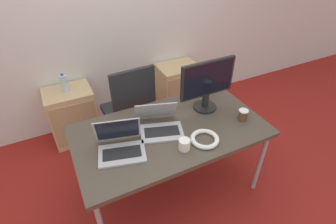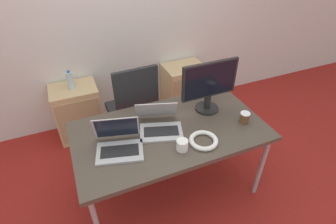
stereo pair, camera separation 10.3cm
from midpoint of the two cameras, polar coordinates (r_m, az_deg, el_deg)
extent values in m
plane|color=maroon|center=(2.73, -0.70, -15.84)|extent=(14.00, 14.00, 0.00)
cube|color=silver|center=(3.14, -12.95, 19.66)|extent=(10.00, 0.05, 2.60)
cube|color=#473D33|center=(2.20, -0.84, -4.20)|extent=(1.59, 0.88, 0.04)
cylinder|color=#99999E|center=(2.58, 18.32, -10.47)|extent=(0.04, 0.04, 0.70)
cylinder|color=#99999E|center=(2.61, -19.53, -10.00)|extent=(0.04, 0.04, 0.70)
cylinder|color=#99999E|center=(2.99, 8.84, -1.27)|extent=(0.04, 0.04, 0.70)
cylinder|color=#232326|center=(3.22, -9.06, -5.87)|extent=(0.56, 0.56, 0.04)
cylinder|color=gray|center=(3.08, -9.43, -2.92)|extent=(0.05, 0.05, 0.39)
cube|color=#232326|center=(2.96, -9.80, 0.01)|extent=(0.50, 0.50, 0.07)
cube|color=#232326|center=(2.57, -8.50, 3.02)|extent=(0.44, 0.06, 0.60)
cube|color=tan|center=(3.26, -20.88, -0.60)|extent=(0.51, 0.40, 0.65)
cube|color=tan|center=(3.09, -20.29, -2.63)|extent=(0.47, 0.01, 0.52)
cube|color=tan|center=(3.55, 1.22, 5.31)|extent=(0.51, 0.40, 0.65)
cube|color=tan|center=(3.40, 2.80, 3.72)|extent=(0.47, 0.01, 0.52)
cylinder|color=silver|center=(3.04, -22.56, 5.76)|extent=(0.07, 0.07, 0.19)
cylinder|color=#3359B2|center=(2.99, -23.03, 7.49)|extent=(0.03, 0.03, 0.02)
cube|color=#ADADB2|center=(2.00, -11.44, -8.96)|extent=(0.39, 0.31, 0.02)
cube|color=black|center=(2.00, -11.48, -8.76)|extent=(0.31, 0.20, 0.00)
cube|color=#ADADB2|center=(2.03, -12.40, -3.81)|extent=(0.35, 0.16, 0.22)
cube|color=black|center=(2.02, -12.33, -3.85)|extent=(0.32, 0.14, 0.20)
cube|color=#ADADB2|center=(2.15, -2.72, -4.48)|extent=(0.40, 0.33, 0.02)
cube|color=black|center=(2.14, -2.73, -4.29)|extent=(0.31, 0.21, 0.00)
cube|color=#ADADB2|center=(2.20, -4.05, 0.32)|extent=(0.37, 0.22, 0.21)
cube|color=black|center=(2.19, -3.97, 0.33)|extent=(0.33, 0.20, 0.19)
cylinder|color=black|center=(2.45, 6.81, 1.12)|extent=(0.21, 0.21, 0.02)
cylinder|color=black|center=(2.41, 6.93, 2.52)|extent=(0.06, 0.06, 0.12)
cube|color=black|center=(2.29, 7.34, 7.23)|extent=(0.52, 0.03, 0.33)
cube|color=black|center=(2.28, 7.55, 7.05)|extent=(0.48, 0.00, 0.30)
cylinder|color=white|center=(1.99, 2.10, -7.10)|extent=(0.09, 0.09, 0.09)
cylinder|color=brown|center=(2.34, 14.77, -0.71)|extent=(0.08, 0.08, 0.09)
cylinder|color=white|center=(2.31, 14.96, 0.25)|extent=(0.08, 0.08, 0.01)
torus|color=white|center=(2.08, 6.59, -5.88)|extent=(0.23, 0.23, 0.04)
camera|label=1|loc=(0.05, -91.39, -1.02)|focal=28.00mm
camera|label=2|loc=(0.05, 88.61, 1.02)|focal=28.00mm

